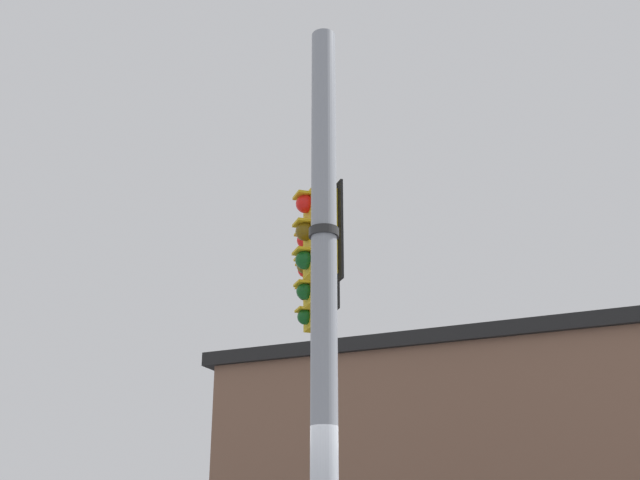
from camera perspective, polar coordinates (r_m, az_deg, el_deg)
name	(u,v)px	position (r m, az deg, el deg)	size (l,w,h in m)	color
signal_pole	(324,347)	(6.99, 0.29, -7.48)	(0.23, 0.23, 6.33)	gray
mast_arm	(320,192)	(10.31, -0.03, 3.36)	(0.19, 0.19, 5.15)	gray
traffic_light_nearest_pole	(319,233)	(9.45, -0.10, 0.51)	(0.54, 0.49, 1.31)	black
traffic_light_mid_inner	(317,266)	(10.53, -0.19, -1.87)	(0.54, 0.49, 1.31)	black
traffic_light_mid_outer	(316,294)	(11.64, -0.26, -3.79)	(0.54, 0.49, 1.31)	black
street_name_sign	(323,245)	(7.59, 0.22, -0.36)	(1.12, 0.48, 0.22)	#147238
tree_by_storefront	(564,400)	(19.65, 16.73, -10.65)	(3.24, 3.24, 6.53)	#4C3823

